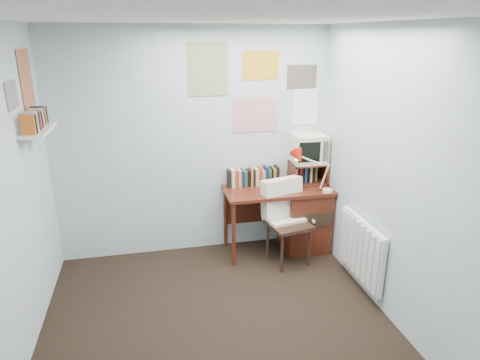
% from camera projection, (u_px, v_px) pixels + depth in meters
% --- Properties ---
extents(ground, '(3.50, 3.50, 0.00)m').
position_uv_depth(ground, '(224.00, 346.00, 3.47)').
color(ground, black).
rests_on(ground, ground).
extents(back_wall, '(3.00, 0.02, 2.50)m').
position_uv_depth(back_wall, '(193.00, 145.00, 4.68)').
color(back_wall, '#A4B4BC').
rests_on(back_wall, ground).
extents(right_wall, '(0.02, 3.50, 2.50)m').
position_uv_depth(right_wall, '(409.00, 188.00, 3.38)').
color(right_wall, '#A4B4BC').
rests_on(right_wall, ground).
extents(ceiling, '(3.00, 3.50, 0.02)m').
position_uv_depth(ceiling, '(219.00, 17.00, 2.66)').
color(ceiling, white).
rests_on(ceiling, back_wall).
extents(desk, '(1.20, 0.55, 0.76)m').
position_uv_depth(desk, '(300.00, 216.00, 4.95)').
color(desk, '#582114').
rests_on(desk, ground).
extents(desk_chair, '(0.54, 0.52, 0.90)m').
position_uv_depth(desk_chair, '(289.00, 225.00, 4.60)').
color(desk_chair, black).
rests_on(desk_chair, ground).
extents(desk_lamp, '(0.34, 0.31, 0.41)m').
position_uv_depth(desk_lamp, '(329.00, 174.00, 4.61)').
color(desk_lamp, red).
rests_on(desk_lamp, desk).
extents(tv_riser, '(0.40, 0.30, 0.25)m').
position_uv_depth(tv_riser, '(308.00, 173.00, 4.92)').
color(tv_riser, '#582114').
rests_on(tv_riser, desk).
extents(crt_tv, '(0.38, 0.35, 0.35)m').
position_uv_depth(crt_tv, '(308.00, 147.00, 4.84)').
color(crt_tv, beige).
rests_on(crt_tv, tv_riser).
extents(book_row, '(0.60, 0.14, 0.22)m').
position_uv_depth(book_row, '(253.00, 176.00, 4.86)').
color(book_row, '#582114').
rests_on(book_row, desk).
extents(radiator, '(0.09, 0.80, 0.60)m').
position_uv_depth(radiator, '(361.00, 249.00, 4.14)').
color(radiator, white).
rests_on(radiator, right_wall).
extents(wall_shelf, '(0.20, 0.62, 0.24)m').
position_uv_depth(wall_shelf, '(38.00, 130.00, 3.67)').
color(wall_shelf, white).
rests_on(wall_shelf, left_wall).
extents(posters_back, '(1.20, 0.01, 0.90)m').
position_uv_depth(posters_back, '(256.00, 87.00, 4.62)').
color(posters_back, white).
rests_on(posters_back, back_wall).
extents(posters_left, '(0.01, 0.70, 0.60)m').
position_uv_depth(posters_left, '(19.00, 85.00, 3.53)').
color(posters_left, white).
rests_on(posters_left, left_wall).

